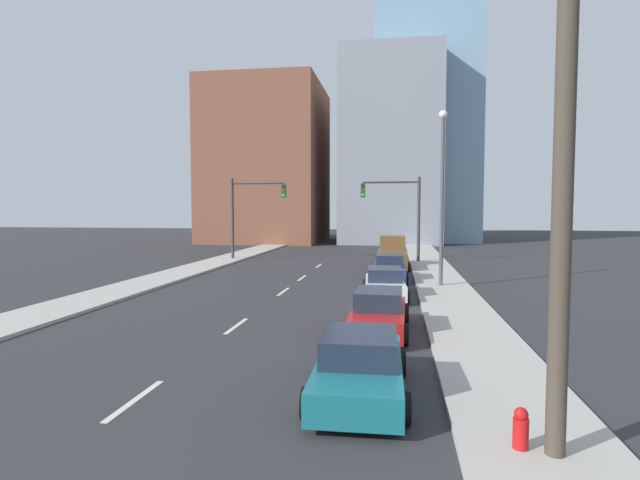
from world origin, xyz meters
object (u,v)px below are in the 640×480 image
street_lamp (442,187)px  sedan_teal (360,367)px  pickup_truck_brown (392,255)px  sedan_red (379,313)px  sedan_blue (390,269)px  sedan_white (385,284)px  fire_hydrant (521,432)px  traffic_signal_left (247,207)px  traffic_signal_right (402,207)px  utility_pole_right_near (564,152)px

street_lamp → sedan_teal: street_lamp is taller
sedan_teal → pickup_truck_brown: 24.57m
sedan_red → sedan_blue: 12.32m
sedan_teal → sedan_white: (0.27, 12.58, -0.01)m
fire_hydrant → sedan_blue: bearing=96.9°
traffic_signal_left → sedan_blue: bearing=-41.2°
sedan_white → pickup_truck_brown: pickup_truck_brown is taller
sedan_red → street_lamp: bearing=75.5°
fire_hydrant → traffic_signal_right: bearing=93.1°
traffic_signal_right → sedan_red: bearing=-92.6°
sedan_teal → sedan_blue: (0.42, 18.06, 0.05)m
sedan_white → street_lamp: bearing=46.9°
sedan_teal → street_lamp: bearing=77.9°
pickup_truck_brown → sedan_white: bearing=-91.5°
sedan_white → traffic_signal_left: bearing=123.3°
utility_pole_right_near → pickup_truck_brown: 27.50m
sedan_white → pickup_truck_brown: (0.27, 11.99, 0.26)m
utility_pole_right_near → pickup_truck_brown: bearing=96.0°
sedan_red → sedan_blue: size_ratio=0.97×
fire_hydrant → sedan_white: size_ratio=0.17×
traffic_signal_left → street_lamp: (14.33, -12.23, 1.02)m
traffic_signal_right → utility_pole_right_near: (2.17, -30.68, 0.76)m
traffic_signal_left → pickup_truck_brown: (11.72, -3.64, -3.40)m
sedan_white → pickup_truck_brown: bearing=85.8°
traffic_signal_right → sedan_red: (-1.00, -22.48, -3.63)m
pickup_truck_brown → sedan_red: bearing=-91.2°
traffic_signal_left → sedan_blue: traffic_signal_left is taller
utility_pole_right_near → sedan_blue: (-2.97, 20.53, -4.36)m
sedan_teal → pickup_truck_brown: bearing=87.8°
sedan_red → pickup_truck_brown: 18.84m
street_lamp → sedan_teal: bearing=-101.1°
traffic_signal_right → utility_pole_right_near: bearing=-86.0°
traffic_signal_right → sedan_blue: 10.80m
sedan_white → sedan_red: bearing=-93.3°
traffic_signal_right → fire_hydrant: (1.66, -30.55, -3.88)m
traffic_signal_right → sedan_teal: bearing=-92.5°
utility_pole_right_near → sedan_red: 9.83m
pickup_truck_brown → fire_hydrant: bearing=-85.2°
utility_pole_right_near → sedan_teal: size_ratio=2.15×
sedan_blue → sedan_white: bearing=-92.9°
sedan_teal → sedan_red: 5.74m
street_lamp → sedan_red: bearing=-105.9°
fire_hydrant → sedan_teal: 3.72m
street_lamp → fire_hydrant: size_ratio=11.08×
traffic_signal_left → street_lamp: street_lamp is taller
sedan_red → sedan_white: (0.05, 6.84, -0.03)m
street_lamp → sedan_blue: size_ratio=1.95×
sedan_teal → fire_hydrant: bearing=-40.1°
traffic_signal_left → sedan_teal: (11.19, -28.21, -3.65)m
street_lamp → traffic_signal_left: bearing=139.5°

